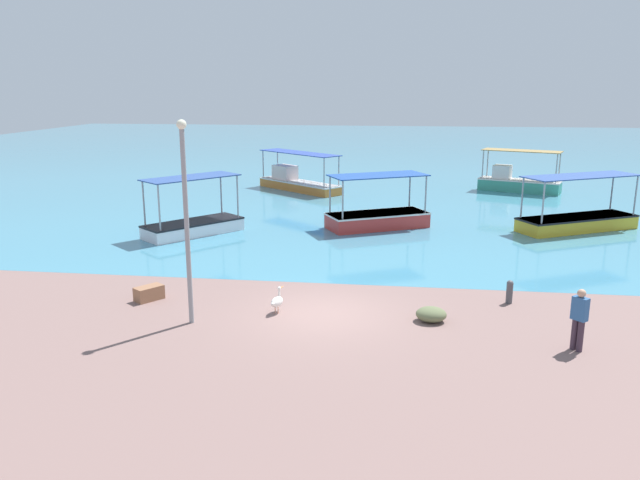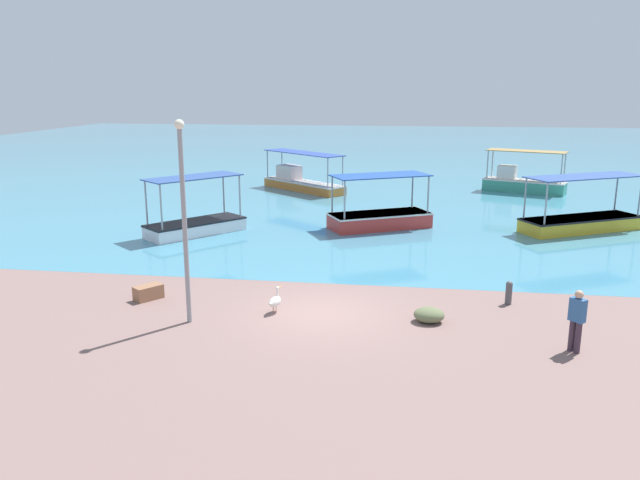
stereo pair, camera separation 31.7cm
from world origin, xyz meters
The scene contains 13 objects.
ground centered at (0.00, 0.00, 0.00)m, with size 120.00×120.00×0.00m, color #7F615C.
harbor_water centered at (0.00, 48.00, 0.00)m, with size 110.00×90.00×0.00m, color teal.
fishing_boat_outer centered at (-7.37, 9.62, 0.52)m, with size 4.29×4.67×2.71m.
fishing_boat_near_right centered at (9.80, 24.26, 0.65)m, with size 5.37×3.30×2.71m.
fishing_boat_far_right centered at (10.69, 12.93, 0.52)m, with size 6.15×4.41×2.65m.
fishing_boat_far_left centered at (-4.70, 22.99, 0.59)m, with size 6.15×5.48×2.52m.
fishing_boat_center centered at (1.11, 12.19, 0.54)m, with size 5.23×3.98×2.61m.
pelican centered at (-1.44, -0.11, 0.38)m, with size 0.43×0.79×0.80m.
lamp_post centered at (-3.78, -1.23, 3.31)m, with size 0.28×0.28×5.89m.
mooring_bollard centered at (5.76, 1.72, 0.41)m, with size 0.22×0.22×0.77m.
fisherman_standing centered at (6.92, -1.82, 0.91)m, with size 0.43×0.44×1.69m.
net_pile centered at (3.22, -0.22, 0.22)m, with size 0.91×0.77×0.44m, color #646D49.
cargo_crate centered at (-5.80, 0.52, 0.23)m, with size 0.90×0.48×0.46m, color #946447.
Camera 2 is at (2.53, -17.78, 6.77)m, focal length 35.00 mm.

